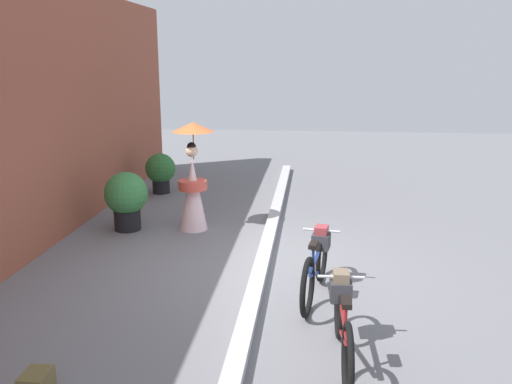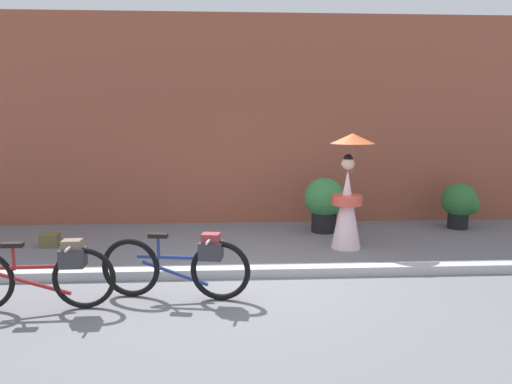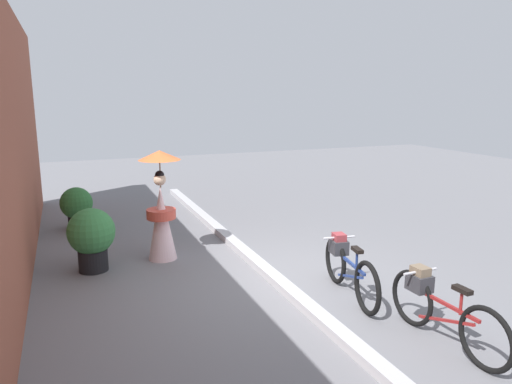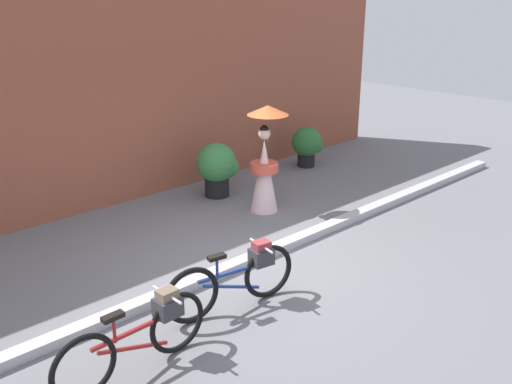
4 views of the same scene
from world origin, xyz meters
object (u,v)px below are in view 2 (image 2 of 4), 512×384
object	(u,v)px
bicycle_near_officer	(42,273)
potted_plant_small	(326,202)
potted_plant_by_door	(460,203)
backpack_on_pavement	(50,240)
bicycle_far_side	(182,264)
person_with_parasol	(348,194)

from	to	relation	value
bicycle_near_officer	potted_plant_small	size ratio (longest dim) A/B	1.74
potted_plant_by_door	potted_plant_small	distance (m)	2.64
potted_plant_by_door	backpack_on_pavement	size ratio (longest dim) A/B	3.13
bicycle_far_side	backpack_on_pavement	size ratio (longest dim) A/B	6.27
bicycle_far_side	backpack_on_pavement	xyz separation A→B (m)	(-2.39, 2.44, -0.30)
bicycle_near_officer	backpack_on_pavement	distance (m)	2.85
bicycle_near_officer	person_with_parasol	bearing A→B (deg)	30.78
bicycle_near_officer	potted_plant_by_door	size ratio (longest dim) A/B	2.01
bicycle_near_officer	person_with_parasol	size ratio (longest dim) A/B	0.95
person_with_parasol	potted_plant_by_door	bearing A→B (deg)	26.98
person_with_parasol	backpack_on_pavement	xyz separation A→B (m)	(-4.85, 0.33, -0.77)
bicycle_near_officer	bicycle_far_side	distance (m)	1.51
person_with_parasol	potted_plant_by_door	xyz separation A→B (m)	(2.50, 1.27, -0.39)
person_with_parasol	potted_plant_small	world-z (taller)	person_with_parasol
bicycle_near_officer	backpack_on_pavement	size ratio (longest dim) A/B	6.30
potted_plant_small	backpack_on_pavement	bearing A→B (deg)	-170.50
bicycle_far_side	person_with_parasol	xyz separation A→B (m)	(2.46, 2.11, 0.47)
bicycle_near_officer	potted_plant_by_door	world-z (taller)	potted_plant_by_door
backpack_on_pavement	person_with_parasol	bearing A→B (deg)	-3.94
person_with_parasol	potted_plant_small	xyz separation A→B (m)	(-0.13, 1.12, -0.31)
bicycle_far_side	potted_plant_small	size ratio (longest dim) A/B	1.73
bicycle_near_officer	person_with_parasol	distance (m)	4.63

